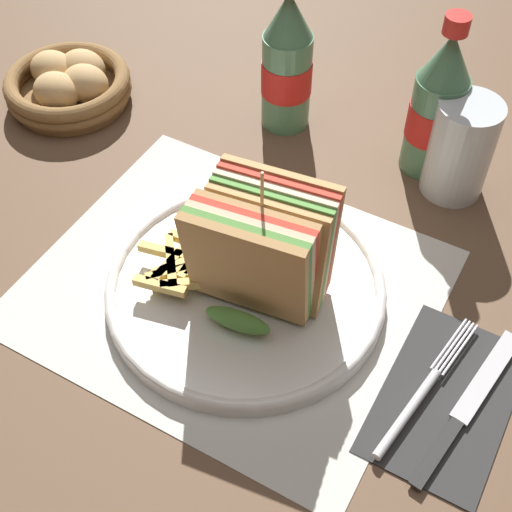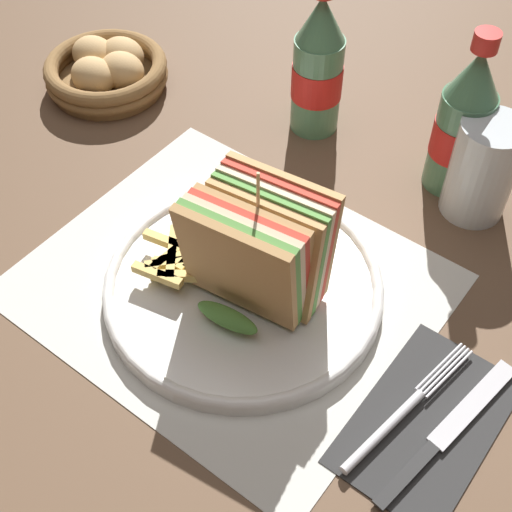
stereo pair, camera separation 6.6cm
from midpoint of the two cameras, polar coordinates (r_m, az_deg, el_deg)
The scene contains 13 objects.
ground_plane at distance 0.75m, azimuth 1.98°, elevation -2.59°, with size 4.00×4.00×0.00m, color brown.
placemat at distance 0.74m, azimuth 0.48°, elevation -2.49°, with size 0.40×0.34×0.00m.
plate_main at distance 0.73m, azimuth 1.62°, elevation -2.60°, with size 0.29×0.29×0.02m.
club_sandwich at distance 0.67m, azimuth 2.90°, elevation 0.28°, with size 0.13×0.12×0.16m.
fries_pile at distance 0.73m, azimuth -3.21°, elevation -0.31°, with size 0.10×0.09×0.02m.
ketchup_blob at distance 0.76m, azimuth -0.44°, elevation 1.96°, with size 0.04×0.04×0.02m.
napkin at distance 0.68m, azimuth 16.29°, elevation -12.73°, with size 0.11×0.18×0.00m.
fork at distance 0.67m, azimuth 14.03°, elevation -12.61°, with size 0.04×0.18×0.01m.
knife at distance 0.68m, azimuth 17.74°, elevation -13.51°, with size 0.04×0.19×0.00m.
coke_bottle_near at distance 0.89m, azimuth 7.17°, elevation 14.60°, with size 0.06×0.06×0.20m.
coke_bottle_far at distance 0.84m, azimuth 18.45°, elevation 9.85°, with size 0.06×0.06×0.20m.
glass_near at distance 0.83m, azimuth 19.87°, elevation 6.45°, with size 0.07×0.07×0.12m.
bread_basket at distance 1.00m, azimuth -9.93°, elevation 14.36°, with size 0.16×0.16×0.06m.
Camera 2 is at (0.28, -0.36, 0.59)m, focal length 50.00 mm.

